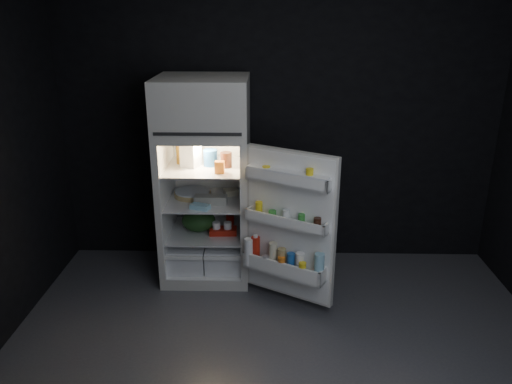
{
  "coord_description": "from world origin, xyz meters",
  "views": [
    {
      "loc": [
        -0.1,
        -2.79,
        2.29
      ],
      "look_at": [
        -0.19,
        1.0,
        0.9
      ],
      "focal_mm": 35.0,
      "sensor_mm": 36.0,
      "label": 1
    }
  ],
  "objects_px": {
    "refrigerator": "(205,173)",
    "milk_jug": "(191,153)",
    "yogurt_tray": "(223,231)",
    "fridge_door": "(288,229)",
    "egg_carton": "(211,200)"
  },
  "relations": [
    {
      "from": "yogurt_tray",
      "to": "milk_jug",
      "type": "bearing_deg",
      "value": 161.66
    },
    {
      "from": "milk_jug",
      "to": "egg_carton",
      "type": "bearing_deg",
      "value": -9.55
    },
    {
      "from": "milk_jug",
      "to": "yogurt_tray",
      "type": "distance_m",
      "value": 0.75
    },
    {
      "from": "refrigerator",
      "to": "milk_jug",
      "type": "xyz_separation_m",
      "value": [
        -0.11,
        -0.03,
        0.19
      ]
    },
    {
      "from": "fridge_door",
      "to": "yogurt_tray",
      "type": "relative_size",
      "value": 5.13
    },
    {
      "from": "yogurt_tray",
      "to": "fridge_door",
      "type": "bearing_deg",
      "value": -42.34
    },
    {
      "from": "refrigerator",
      "to": "yogurt_tray",
      "type": "xyz_separation_m",
      "value": [
        0.16,
        -0.11,
        -0.5
      ]
    },
    {
      "from": "fridge_door",
      "to": "egg_carton",
      "type": "relative_size",
      "value": 4.4
    },
    {
      "from": "refrigerator",
      "to": "fridge_door",
      "type": "relative_size",
      "value": 1.46
    },
    {
      "from": "refrigerator",
      "to": "egg_carton",
      "type": "bearing_deg",
      "value": -67.72
    },
    {
      "from": "yogurt_tray",
      "to": "egg_carton",
      "type": "bearing_deg",
      "value": -163.79
    },
    {
      "from": "fridge_door",
      "to": "yogurt_tray",
      "type": "height_order",
      "value": "fridge_door"
    },
    {
      "from": "refrigerator",
      "to": "yogurt_tray",
      "type": "height_order",
      "value": "refrigerator"
    },
    {
      "from": "milk_jug",
      "to": "egg_carton",
      "type": "height_order",
      "value": "milk_jug"
    },
    {
      "from": "refrigerator",
      "to": "milk_jug",
      "type": "bearing_deg",
      "value": -164.71
    }
  ]
}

